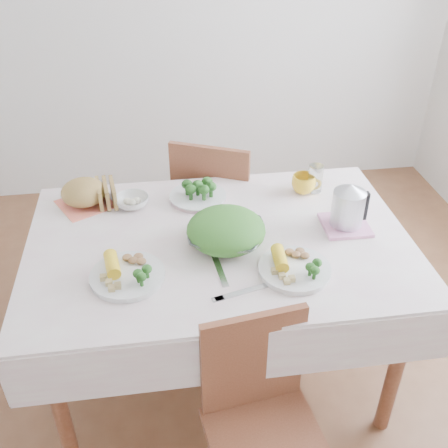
{
  "coord_description": "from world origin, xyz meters",
  "views": [
    {
      "loc": [
        -0.22,
        -1.65,
        1.97
      ],
      "look_at": [
        0.02,
        0.02,
        0.82
      ],
      "focal_mm": 42.0,
      "sensor_mm": 36.0,
      "label": 1
    }
  ],
  "objects": [
    {
      "name": "bread_loaf",
      "position": [
        -0.54,
        0.34,
        0.82
      ],
      "size": [
        0.19,
        0.18,
        0.11
      ],
      "primitive_type": "ellipsoid",
      "rotation": [
        0.0,
        0.0,
        0.01
      ],
      "color": "olive",
      "rests_on": "napkin"
    },
    {
      "name": "knife",
      "position": [
        0.03,
        -0.32,
        0.76
      ],
      "size": [
        0.2,
        0.07,
        0.0
      ],
      "primitive_type": "cube",
      "rotation": [
        0.0,
        0.0,
        1.82
      ],
      "color": "silver",
      "rests_on": "tablecloth"
    },
    {
      "name": "yellow_mug",
      "position": [
        0.42,
        0.31,
        0.8
      ],
      "size": [
        0.12,
        0.12,
        0.08
      ],
      "primitive_type": "imported",
      "rotation": [
        0.0,
        0.0,
        -0.15
      ],
      "color": "yellow",
      "rests_on": "tablecloth"
    },
    {
      "name": "broccoli_plate",
      "position": [
        -0.05,
        0.31,
        0.77
      ],
      "size": [
        0.27,
        0.27,
        0.02
      ],
      "primitive_type": "cylinder",
      "rotation": [
        0.0,
        0.0,
        0.1
      ],
      "color": "beige",
      "rests_on": "tablecloth"
    },
    {
      "name": "chair_near",
      "position": [
        0.07,
        -0.67,
        0.46
      ],
      "size": [
        0.42,
        0.42,
        0.83
      ],
      "primitive_type": "cube",
      "rotation": [
        0.0,
        0.0,
        0.14
      ],
      "color": "brown",
      "rests_on": "floor"
    },
    {
      "name": "floor",
      "position": [
        0.0,
        0.0,
        0.0
      ],
      "size": [
        3.6,
        3.6,
        0.0
      ],
      "primitive_type": "plane",
      "color": "brown",
      "rests_on": "ground"
    },
    {
      "name": "pink_tray",
      "position": [
        0.52,
        0.02,
        0.77
      ],
      "size": [
        0.19,
        0.19,
        0.01
      ],
      "primitive_type": "cube",
      "rotation": [
        0.0,
        0.0,
        -0.02
      ],
      "color": "pink",
      "rests_on": "tablecloth"
    },
    {
      "name": "napkin",
      "position": [
        -0.54,
        0.34,
        0.76
      ],
      "size": [
        0.28,
        0.28,
        0.0
      ],
      "primitive_type": "cube",
      "rotation": [
        0.0,
        0.0,
        0.49
      ],
      "color": "#FA775D",
      "rests_on": "tablecloth"
    },
    {
      "name": "chair_far",
      "position": [
        0.1,
        0.7,
        0.47
      ],
      "size": [
        0.54,
        0.54,
        0.91
      ],
      "primitive_type": "cube",
      "rotation": [
        0.0,
        0.0,
        2.72
      ],
      "color": "brown",
      "rests_on": "floor"
    },
    {
      "name": "dinner_plate_right",
      "position": [
        0.24,
        -0.24,
        0.77
      ],
      "size": [
        0.35,
        0.35,
        0.02
      ],
      "primitive_type": "cylinder",
      "rotation": [
        0.0,
        0.0,
        -0.41
      ],
      "color": "white",
      "rests_on": "tablecloth"
    },
    {
      "name": "dinner_plate_left",
      "position": [
        -0.36,
        -0.19,
        0.77
      ],
      "size": [
        0.32,
        0.32,
        0.02
      ],
      "primitive_type": "cylinder",
      "rotation": [
        0.0,
        0.0,
        -0.19
      ],
      "color": "white",
      "rests_on": "tablecloth"
    },
    {
      "name": "dining_table",
      "position": [
        0.0,
        0.0,
        0.38
      ],
      "size": [
        1.4,
        0.9,
        0.75
      ],
      "primitive_type": "cube",
      "color": "brown",
      "rests_on": "floor"
    },
    {
      "name": "electric_kettle",
      "position": [
        0.52,
        0.02,
        0.88
      ],
      "size": [
        0.16,
        0.16,
        0.18
      ],
      "primitive_type": "cylinder",
      "rotation": [
        0.0,
        0.0,
        -0.3
      ],
      "color": "#B2B5BA",
      "rests_on": "pink_tray"
    },
    {
      "name": "tablecloth",
      "position": [
        0.0,
        0.0,
        0.76
      ],
      "size": [
        1.5,
        1.0,
        0.01
      ],
      "primitive_type": "cube",
      "color": "white",
      "rests_on": "dining_table"
    },
    {
      "name": "fork_right",
      "position": [
        0.24,
        -0.25,
        0.76
      ],
      "size": [
        0.08,
        0.21,
        0.0
      ],
      "primitive_type": "cube",
      "rotation": [
        0.0,
        0.0,
        -0.29
      ],
      "color": "silver",
      "rests_on": "tablecloth"
    },
    {
      "name": "fruit_bowl",
      "position": [
        -0.34,
        0.3,
        0.78
      ],
      "size": [
        0.17,
        0.17,
        0.05
      ],
      "primitive_type": "imported",
      "rotation": [
        0.0,
        0.0,
        -0.17
      ],
      "color": "white",
      "rests_on": "tablecloth"
    },
    {
      "name": "glass_tumbler",
      "position": [
        0.47,
        0.31,
        0.83
      ],
      "size": [
        0.07,
        0.07,
        0.13
      ],
      "primitive_type": "cylinder",
      "rotation": [
        0.0,
        0.0,
        0.11
      ],
      "color": "white",
      "rests_on": "tablecloth"
    },
    {
      "name": "salad_bowl",
      "position": [
        0.02,
        -0.03,
        0.8
      ],
      "size": [
        0.36,
        0.36,
        0.07
      ],
      "primitive_type": "imported",
      "rotation": [
        0.0,
        0.0,
        -0.32
      ],
      "color": "white",
      "rests_on": "tablecloth"
    },
    {
      "name": "fork_left",
      "position": [
        -0.03,
        -0.18,
        0.76
      ],
      "size": [
        0.04,
        0.2,
        0.0
      ],
      "primitive_type": "cube",
      "rotation": [
        0.0,
        0.0,
        0.1
      ],
      "color": "silver",
      "rests_on": "tablecloth"
    }
  ]
}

